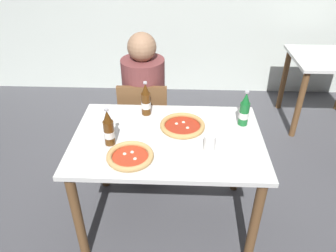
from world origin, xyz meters
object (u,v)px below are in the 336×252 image
at_px(beer_bottle_center, 146,101).
at_px(beer_bottle_right, 109,129).
at_px(dining_table_background, 330,72).
at_px(beer_bottle_left, 244,111).
at_px(napkin_with_cutlery, 108,117).
at_px(pizza_margherita_near, 182,126).
at_px(paper_cup, 210,142).
at_px(dining_table_main, 168,151).
at_px(pizza_marinara_far, 130,157).
at_px(chair_behind_table, 145,120).
at_px(diner_seated, 145,107).

distance_m(beer_bottle_center, beer_bottle_right, 0.41).
relative_size(dining_table_background, beer_bottle_left, 3.24).
height_order(beer_bottle_left, napkin_with_cutlery, beer_bottle_left).
distance_m(pizza_margherita_near, paper_cup, 0.27).
bearing_deg(dining_table_main, pizza_marinara_far, -131.14).
bearing_deg(dining_table_main, chair_behind_table, 109.81).
relative_size(chair_behind_table, dining_table_background, 1.06).
distance_m(dining_table_background, beer_bottle_right, 2.47).
distance_m(beer_bottle_left, paper_cup, 0.38).
bearing_deg(chair_behind_table, diner_seated, -89.55).
bearing_deg(diner_seated, beer_bottle_left, -34.32).
xyz_separation_m(beer_bottle_left, paper_cup, (-0.24, -0.28, -0.06)).
bearing_deg(pizza_marinara_far, beer_bottle_center, 85.27).
distance_m(beer_bottle_left, beer_bottle_center, 0.66).
bearing_deg(beer_bottle_right, chair_behind_table, 79.47).
distance_m(dining_table_main, napkin_with_cutlery, 0.49).
bearing_deg(beer_bottle_right, pizza_marinara_far, -46.18).
height_order(pizza_margherita_near, paper_cup, paper_cup).
bearing_deg(beer_bottle_left, pizza_margherita_near, -169.38).
height_order(dining_table_background, beer_bottle_left, beer_bottle_left).
bearing_deg(chair_behind_table, napkin_with_cutlery, 61.51).
bearing_deg(dining_table_main, pizza_margherita_near, 46.11).
distance_m(chair_behind_table, beer_bottle_right, 0.80).
bearing_deg(beer_bottle_center, dining_table_background, 33.56).
distance_m(pizza_marinara_far, beer_bottle_center, 0.52).
xyz_separation_m(diner_seated, beer_bottle_center, (0.06, -0.38, 0.27)).
relative_size(diner_seated, pizza_margherita_near, 3.77).
bearing_deg(pizza_margherita_near, pizza_marinara_far, -131.97).
distance_m(diner_seated, pizza_marinara_far, 0.91).
distance_m(beer_bottle_left, beer_bottle_right, 0.88).
bearing_deg(pizza_margherita_near, dining_table_background, 41.92).
xyz_separation_m(diner_seated, beer_bottle_right, (-0.13, -0.74, 0.27)).
xyz_separation_m(chair_behind_table, pizza_marinara_far, (0.02, -0.84, 0.29)).
xyz_separation_m(pizza_marinara_far, napkin_with_cutlery, (-0.22, 0.45, -0.02)).
bearing_deg(napkin_with_cutlery, paper_cup, -26.11).
distance_m(pizza_marinara_far, napkin_with_cutlery, 0.50).
bearing_deg(pizza_margherita_near, beer_bottle_center, 144.56).
xyz_separation_m(dining_table_background, beer_bottle_left, (-1.09, -1.26, 0.26)).
height_order(beer_bottle_left, paper_cup, beer_bottle_left).
bearing_deg(diner_seated, pizza_marinara_far, -88.92).
bearing_deg(diner_seated, dining_table_main, -71.49).
xyz_separation_m(chair_behind_table, beer_bottle_right, (-0.13, -0.69, 0.37)).
distance_m(beer_bottle_center, napkin_with_cutlery, 0.29).
height_order(dining_table_main, paper_cup, paper_cup).
bearing_deg(napkin_with_cutlery, dining_table_background, 31.24).
xyz_separation_m(pizza_margherita_near, pizza_marinara_far, (-0.30, -0.33, 0.00)).
height_order(pizza_marinara_far, paper_cup, paper_cup).
relative_size(chair_behind_table, pizza_marinara_far, 2.91).
relative_size(dining_table_main, diner_seated, 0.99).
bearing_deg(chair_behind_table, dining_table_background, -156.51).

